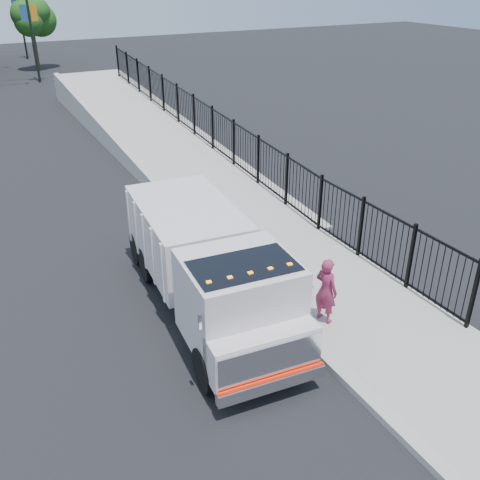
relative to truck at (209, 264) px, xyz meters
name	(u,v)px	position (x,y,z in m)	size (l,w,h in m)	color
ground	(293,328)	(1.47, -1.51, -1.39)	(120.00, 120.00, 0.00)	black
sidewalk	(414,349)	(3.40, -3.51, -1.33)	(3.55, 12.00, 0.12)	#9E998E
curb	(345,376)	(1.47, -3.51, -1.31)	(0.30, 12.00, 0.16)	#ADAAA3
ramp	(152,142)	(3.60, 14.49, -1.39)	(3.95, 24.00, 1.70)	#9E998E
iron_fence	(213,142)	(5.02, 10.49, -0.49)	(0.10, 28.00, 1.80)	black
truck	(209,264)	(0.00, 0.00, 0.00)	(2.85, 7.34, 2.46)	black
worker	(326,290)	(2.22, -1.69, -0.44)	(0.60, 0.40, 1.65)	#8E2749
debris	(304,295)	(2.37, -0.63, -1.22)	(0.38, 0.38, 0.09)	silver
light_pole_1	(25,20)	(1.04, 33.08, 2.98)	(3.78, 0.22, 8.00)	black
light_pole_3	(15,8)	(1.95, 45.46, 2.98)	(3.78, 0.22, 8.00)	black
tree_1	(30,19)	(2.17, 38.89, 2.55)	(2.43, 2.43, 5.22)	#382314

